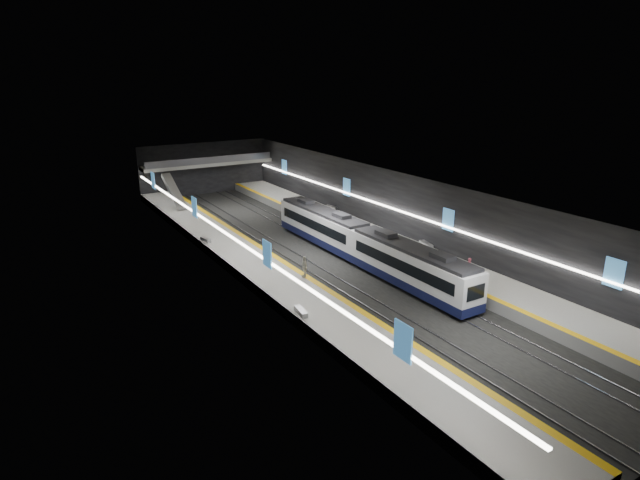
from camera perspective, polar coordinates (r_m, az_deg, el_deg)
ground at (r=55.88m, az=0.07°, el=-1.80°), size 70.00×70.00×0.00m
ceiling at (r=53.74m, az=0.07°, el=6.26°), size 20.00×70.00×0.04m
wall_left at (r=50.42m, az=-9.69°, el=0.53°), size 0.04×70.00×8.00m
wall_right at (r=60.30m, az=8.23°, el=3.45°), size 0.04×70.00×8.00m
wall_back at (r=85.81m, az=-12.26°, el=7.48°), size 20.00×0.04×8.00m
platform_left at (r=52.44m, az=-6.96°, el=-2.70°), size 5.00×70.00×1.00m
tile_surface_left at (r=52.27m, az=-6.98°, el=-2.17°), size 5.00×70.00×0.02m
tactile_strip_left at (r=53.14m, az=-4.82°, el=-1.75°), size 0.60×70.00×0.02m
platform_right at (r=59.76m, az=6.23°, el=-0.09°), size 5.00×70.00×1.00m
tile_surface_right at (r=59.60m, az=6.24°, el=0.37°), size 5.00×70.00×0.02m
tactile_strip_right at (r=58.34m, az=4.52°, el=0.05°), size 0.60×70.00×0.02m
rails at (r=55.86m, az=0.07°, el=-1.75°), size 6.52×70.00×0.12m
train at (r=53.45m, az=4.51°, el=-0.30°), size 2.69×30.04×3.60m
ad_posters at (r=55.37m, az=-0.47°, el=2.89°), size 19.94×53.50×2.20m
cove_light_left at (r=50.55m, az=-9.47°, el=0.35°), size 0.25×68.60×0.12m
cove_light_right at (r=60.23m, az=8.08°, el=3.24°), size 0.25×68.60×0.12m
mezzanine_bridge at (r=83.71m, az=-11.83°, el=7.98°), size 20.00×3.00×1.50m
escalator at (r=75.39m, az=-15.30°, el=5.02°), size 1.20×7.50×3.92m
bench_left_near at (r=40.78m, az=-2.04°, el=-7.65°), size 0.71×1.79×0.43m
bench_left_far at (r=58.82m, az=-12.10°, el=0.02°), size 0.70×1.64×0.39m
bench_right_near at (r=56.74m, az=11.25°, el=-0.52°), size 1.01×2.12×0.50m
bench_right_far at (r=70.86m, az=1.20°, el=3.46°), size 0.89×1.91×0.45m
passenger_right_a at (r=49.49m, az=15.64°, el=-2.82°), size 0.63×0.75×1.75m
passenger_left_a at (r=47.53m, az=-1.68°, el=-2.88°), size 0.70×1.21×1.93m
passenger_left_b at (r=52.02m, az=-5.65°, el=-1.19°), size 1.27×0.91×1.78m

